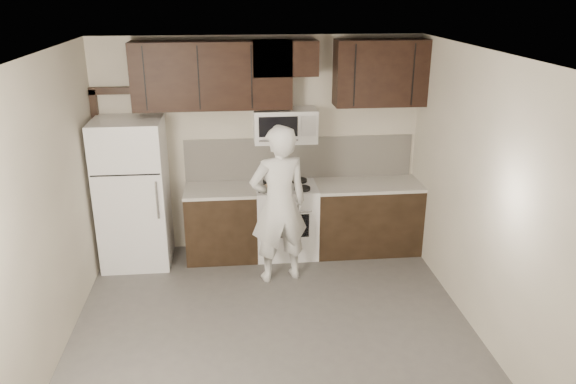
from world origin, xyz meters
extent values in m
plane|color=#555350|center=(0.00, 0.00, 0.00)|extent=(4.50, 4.50, 0.00)
plane|color=#B9B09D|center=(0.00, 2.25, 1.35)|extent=(4.00, 0.00, 4.00)
plane|color=white|center=(0.00, 0.00, 2.70)|extent=(4.50, 4.50, 0.00)
cube|color=black|center=(-0.52, 1.94, 0.43)|extent=(0.87, 0.62, 0.87)
cube|color=black|center=(1.34, 1.94, 0.43)|extent=(1.32, 0.62, 0.87)
cube|color=silver|center=(-0.52, 1.94, 0.89)|extent=(0.87, 0.64, 0.04)
cube|color=silver|center=(1.34, 1.94, 0.89)|extent=(1.32, 0.64, 0.04)
cube|color=white|center=(0.30, 1.94, 0.45)|extent=(0.76, 0.62, 0.89)
cube|color=white|center=(0.30, 1.94, 0.90)|extent=(0.76, 0.62, 0.02)
cube|color=black|center=(0.30, 1.63, 0.50)|extent=(0.50, 0.01, 0.30)
cylinder|color=silver|center=(0.30, 1.60, 0.70)|extent=(0.55, 0.02, 0.02)
cylinder|color=black|center=(0.12, 1.79, 0.93)|extent=(0.20, 0.20, 0.03)
cylinder|color=black|center=(0.48, 1.79, 0.93)|extent=(0.20, 0.20, 0.03)
cylinder|color=black|center=(0.12, 2.09, 0.93)|extent=(0.20, 0.20, 0.03)
cylinder|color=black|center=(0.48, 2.09, 0.93)|extent=(0.20, 0.20, 0.03)
cube|color=silver|center=(0.50, 2.24, 1.18)|extent=(2.90, 0.02, 0.54)
cube|color=black|center=(-0.55, 2.08, 2.26)|extent=(1.85, 0.35, 0.78)
cube|color=black|center=(1.45, 2.08, 2.26)|extent=(1.10, 0.35, 0.78)
cube|color=black|center=(0.30, 2.08, 2.45)|extent=(0.76, 0.35, 0.40)
cube|color=white|center=(0.30, 2.06, 1.65)|extent=(0.76, 0.38, 0.40)
cube|color=black|center=(0.20, 1.86, 1.68)|extent=(0.46, 0.01, 0.24)
cube|color=silver|center=(0.56, 1.86, 1.68)|extent=(0.18, 0.01, 0.24)
cylinder|color=silver|center=(0.20, 1.84, 1.52)|extent=(0.46, 0.02, 0.02)
cube|color=white|center=(-1.55, 1.89, 0.90)|extent=(0.80, 0.72, 1.80)
cube|color=black|center=(-1.55, 1.53, 1.25)|extent=(0.77, 0.01, 0.02)
cylinder|color=silver|center=(-1.22, 1.50, 0.95)|extent=(0.03, 0.03, 0.45)
cube|color=black|center=(-1.96, 2.21, 1.05)|extent=(0.08, 0.08, 2.10)
cube|color=black|center=(-1.75, 2.21, 2.08)|extent=(0.50, 0.08, 0.08)
cylinder|color=silver|center=(0.12, 2.09, 0.98)|extent=(0.17, 0.17, 0.13)
sphere|color=black|center=(0.12, 2.09, 1.06)|extent=(0.04, 0.04, 0.04)
cylinder|color=black|center=(0.24, 2.14, 1.00)|extent=(0.16, 0.08, 0.02)
cube|color=black|center=(0.14, 1.84, 0.92)|extent=(0.39, 0.31, 0.02)
cylinder|color=beige|center=(0.14, 1.84, 0.94)|extent=(0.27, 0.27, 0.02)
imported|color=white|center=(0.15, 1.28, 0.92)|extent=(0.76, 0.58, 1.84)
camera|label=1|loc=(-0.35, -4.57, 3.23)|focal=35.00mm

